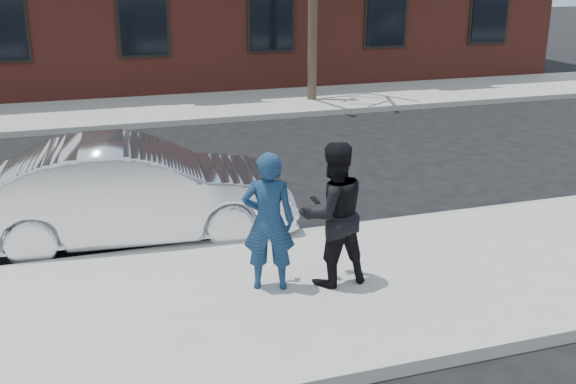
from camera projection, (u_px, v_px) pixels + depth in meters
name	position (u px, v px, depth m)	size (l,w,h in m)	color
ground	(274.00, 296.00, 8.09)	(100.00, 100.00, 0.00)	black
near_sidewalk	(280.00, 300.00, 7.84)	(50.00, 3.50, 0.15)	gray
near_curb	(241.00, 242.00, 9.46)	(50.00, 0.10, 0.15)	#999691
far_sidewalk	(152.00, 110.00, 18.20)	(50.00, 3.50, 0.15)	gray
far_curb	(162.00, 124.00, 16.58)	(50.00, 0.10, 0.15)	#999691
silver_sedan	(134.00, 191.00, 9.52)	(1.56, 4.46, 1.47)	silver
man_hoodie	(269.00, 221.00, 7.72)	(0.70, 0.58, 1.66)	navy
man_peacoat	(333.00, 214.00, 7.84)	(0.89, 0.72, 1.73)	black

